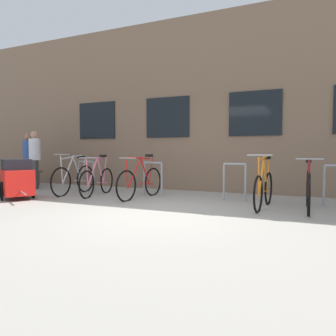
{
  "coord_description": "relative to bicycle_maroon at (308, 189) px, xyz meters",
  "views": [
    {
      "loc": [
        2.28,
        -4.93,
        1.1
      ],
      "look_at": [
        -0.51,
        1.6,
        0.71
      ],
      "focal_mm": 33.22,
      "sensor_mm": 36.0,
      "label": 1
    }
  ],
  "objects": [
    {
      "name": "ground_plane",
      "position": [
        -2.43,
        -1.34,
        -0.4
      ],
      "size": [
        42.0,
        42.0,
        0.0
      ],
      "primitive_type": "plane",
      "color": "#9E998E"
    },
    {
      "name": "storefront_building",
      "position": [
        -2.43,
        4.6,
        1.99
      ],
      "size": [
        28.0,
        5.51,
        4.77
      ],
      "color": "#7A604C",
      "rests_on": "ground"
    },
    {
      "name": "bike_rack",
      "position": [
        -2.47,
        0.56,
        0.1
      ],
      "size": [
        6.52,
        0.05,
        0.84
      ],
      "color": "gray",
      "rests_on": "ground"
    },
    {
      "name": "bicycle_maroon",
      "position": [
        0.0,
        0.0,
        0.0
      ],
      "size": [
        0.44,
        1.76,
        1.0
      ],
      "color": "black",
      "rests_on": "ground"
    },
    {
      "name": "bicycle_silver",
      "position": [
        -5.48,
        0.08,
        -0.0
      ],
      "size": [
        0.44,
        1.71,
        1.05
      ],
      "color": "black",
      "rests_on": "ground"
    },
    {
      "name": "bicycle_orange",
      "position": [
        -0.79,
        -0.05,
        -0.01
      ],
      "size": [
        0.44,
        1.67,
        1.06
      ],
      "color": "black",
      "rests_on": "ground"
    },
    {
      "name": "bicycle_red",
      "position": [
        -3.56,
        0.11,
        -0.01
      ],
      "size": [
        0.44,
        1.77,
        1.04
      ],
      "color": "black",
      "rests_on": "ground"
    },
    {
      "name": "bicycle_pink",
      "position": [
        -4.77,
        0.1,
        -0.02
      ],
      "size": [
        0.44,
        1.67,
        1.02
      ],
      "color": "black",
      "rests_on": "ground"
    },
    {
      "name": "bike_trailer",
      "position": [
        -6.1,
        -1.11,
        0.08
      ],
      "size": [
        1.39,
        1.05,
        0.93
      ],
      "color": "red",
      "rests_on": "ground"
    },
    {
      "name": "wooden_bench",
      "position": [
        -8.56,
        1.11,
        -0.05
      ],
      "size": [
        1.58,
        0.4,
        0.47
      ],
      "color": "brown",
      "rests_on": "ground"
    },
    {
      "name": "person_by_bench",
      "position": [
        -7.21,
        0.47,
        0.57
      ],
      "size": [
        0.32,
        0.32,
        1.68
      ],
      "color": "#3F3F42",
      "rests_on": "ground"
    },
    {
      "name": "person_browsing",
      "position": [
        -7.52,
        0.53,
        0.54
      ],
      "size": [
        0.32,
        0.35,
        1.63
      ],
      "color": "brown",
      "rests_on": "ground"
    },
    {
      "name": "backpack",
      "position": [
        -7.95,
        -0.08,
        -0.18
      ],
      "size": [
        0.33,
        0.29,
        0.44
      ],
      "primitive_type": "cube",
      "rotation": [
        0.0,
        0.0,
        -0.36
      ],
      "color": "#1E4C1E",
      "rests_on": "ground"
    }
  ]
}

